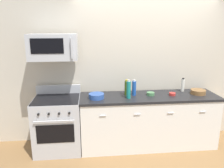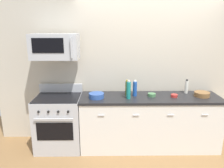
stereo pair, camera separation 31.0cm
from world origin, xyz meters
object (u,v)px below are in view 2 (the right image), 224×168
object	(u,v)px
microwave	(55,46)
bowl_blue_mixing	(96,95)
bottle_vinegar_white	(186,87)
bottle_olive_oil	(127,88)
range_oven	(59,122)
bowl_wooden_salad	(202,94)
bottle_sparkling_teal	(129,90)
bowl_green_glaze	(152,95)
bowl_red_small	(174,96)
bottle_soda_blue	(135,88)

from	to	relation	value
microwave	bowl_blue_mixing	world-z (taller)	microwave
bottle_vinegar_white	bottle_olive_oil	distance (m)	1.06
range_oven	bowl_blue_mixing	xyz separation A→B (m)	(0.65, -0.06, 0.49)
bottle_vinegar_white	bowl_wooden_salad	size ratio (longest dim) A/B	0.97
microwave	bottle_vinegar_white	bearing A→B (deg)	3.82
bottle_sparkling_teal	bowl_blue_mixing	xyz separation A→B (m)	(-0.52, 0.04, -0.10)
bottle_sparkling_teal	bowl_green_glaze	bearing A→B (deg)	16.26
microwave	bottle_olive_oil	xyz separation A→B (m)	(1.17, 0.03, -0.70)
bowl_red_small	microwave	bearing A→B (deg)	177.90
bottle_olive_oil	bowl_red_small	bearing A→B (deg)	-7.25
bowl_red_small	range_oven	bearing A→B (deg)	179.22
bottle_olive_oil	bowl_blue_mixing	size ratio (longest dim) A/B	1.08
microwave	bowl_blue_mixing	xyz separation A→B (m)	(0.65, -0.10, -0.79)
bowl_wooden_salad	bowl_green_glaze	xyz separation A→B (m)	(-0.84, 0.01, -0.01)
range_oven	bowl_wooden_salad	xyz separation A→B (m)	(2.42, 0.00, 0.49)
bowl_wooden_salad	bowl_blue_mixing	xyz separation A→B (m)	(-1.77, -0.06, 0.00)
bottle_vinegar_white	bowl_green_glaze	xyz separation A→B (m)	(-0.64, -0.18, -0.09)
bottle_soda_blue	bowl_blue_mixing	world-z (taller)	bottle_soda_blue
microwave	bowl_green_glaze	bearing A→B (deg)	-1.02
bottle_sparkling_teal	bowl_wooden_salad	size ratio (longest dim) A/B	1.22
microwave	bottle_olive_oil	size ratio (longest dim) A/B	2.75
bottle_sparkling_teal	bowl_blue_mixing	world-z (taller)	bottle_sparkling_teal
bowl_green_glaze	bowl_blue_mixing	world-z (taller)	bowl_blue_mixing
bottle_soda_blue	range_oven	bearing A→B (deg)	-178.00
bottle_olive_oil	bowl_wooden_salad	bearing A→B (deg)	-3.16
bottle_soda_blue	bottle_vinegar_white	xyz separation A→B (m)	(0.92, 0.15, -0.01)
bottle_soda_blue	bowl_blue_mixing	distance (m)	0.66
microwave	bowl_green_glaze	world-z (taller)	microwave
microwave	bowl_wooden_salad	bearing A→B (deg)	-0.98
bottle_soda_blue	bowl_blue_mixing	bearing A→B (deg)	-170.77
bottle_vinegar_white	bowl_red_small	bearing A→B (deg)	-141.09
bottle_soda_blue	bowl_wooden_salad	bearing A→B (deg)	-2.13
bowl_blue_mixing	bottle_sparkling_teal	bearing A→B (deg)	-4.53
bowl_red_small	bowl_blue_mixing	distance (m)	1.29
bottle_olive_oil	bowl_wooden_salad	size ratio (longest dim) A/B	1.07
range_oven	bottle_soda_blue	xyz separation A→B (m)	(1.29, 0.05, 0.58)
bottle_vinegar_white	bowl_blue_mixing	world-z (taller)	bottle_vinegar_white
range_oven	bowl_wooden_salad	world-z (taller)	range_oven
bottle_olive_oil	bottle_sparkling_teal	size ratio (longest dim) A/B	0.88
range_oven	bottle_sparkling_teal	bearing A→B (deg)	-4.89
bowl_green_glaze	bottle_soda_blue	bearing A→B (deg)	174.22
microwave	bowl_blue_mixing	size ratio (longest dim) A/B	2.97
bottle_soda_blue	bottle_sparkling_teal	xyz separation A→B (m)	(-0.12, -0.15, 0.02)
range_oven	bowl_wooden_salad	size ratio (longest dim) A/B	4.23
bottle_soda_blue	bottle_vinegar_white	world-z (taller)	bottle_soda_blue
range_oven	bottle_sparkling_teal	world-z (taller)	bottle_sparkling_teal
bottle_vinegar_white	bowl_wooden_salad	xyz separation A→B (m)	(0.20, -0.19, -0.08)
bottle_vinegar_white	bowl_red_small	world-z (taller)	bottle_vinegar_white
microwave	bowl_blue_mixing	bearing A→B (deg)	-9.06
bottle_soda_blue	bottle_vinegar_white	size ratio (longest dim) A/B	1.11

